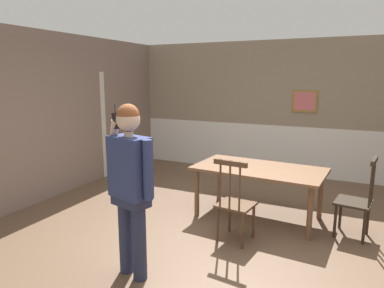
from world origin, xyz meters
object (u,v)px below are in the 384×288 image
(chair_near_window, at_px, (235,203))
(person_figure, at_px, (131,179))
(dining_table, at_px, (259,173))
(chair_by_doorway, at_px, (357,200))

(chair_near_window, distance_m, person_figure, 1.45)
(dining_table, relative_size, person_figure, 1.05)
(chair_near_window, bearing_deg, person_figure, -113.76)
(dining_table, height_order, chair_near_window, chair_near_window)
(chair_near_window, relative_size, chair_by_doorway, 1.01)
(chair_by_doorway, bearing_deg, person_figure, 141.80)
(dining_table, distance_m, chair_by_doorway, 1.30)
(person_figure, bearing_deg, dining_table, -95.43)
(chair_by_doorway, relative_size, person_figure, 0.60)
(dining_table, bearing_deg, chair_near_window, -94.18)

